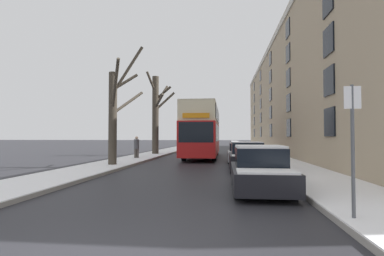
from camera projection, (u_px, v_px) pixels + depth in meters
sidewalk_left at (189, 146)px, 56.90m from camera, size 2.78×130.00×0.16m
sidewalk_right at (244, 146)px, 55.76m from camera, size 2.78×130.00×0.16m
terrace_facade_right at (314, 96)px, 31.87m from camera, size 9.10×51.84×12.14m
bare_tree_left_0 at (115, 113)px, 17.16m from camera, size 2.00×4.24×6.95m
bare_tree_left_1 at (156, 113)px, 28.18m from camera, size 2.49×3.17×7.74m
double_decker_bus at (203, 129)px, 25.03m from camera, size 2.55×11.50×4.23m
parked_car_0 at (260, 170)px, 9.49m from camera, size 1.75×4.06×1.45m
parked_car_1 at (247, 158)px, 15.12m from camera, size 1.75×4.02×1.48m
parked_car_2 at (242, 153)px, 20.02m from camera, size 1.84×3.92×1.35m
pedestrian_left_sidewalk at (137, 147)px, 22.55m from camera, size 0.39×0.39×1.77m
street_sign_post at (353, 145)px, 5.81m from camera, size 0.32×0.07×2.74m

